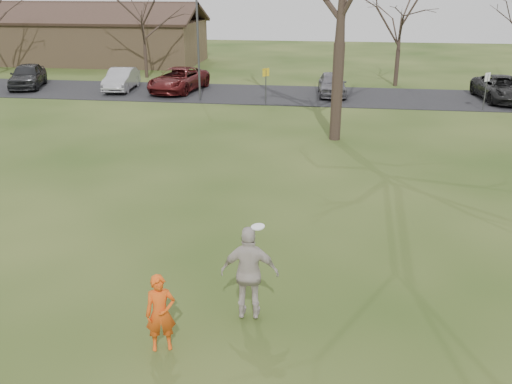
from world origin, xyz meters
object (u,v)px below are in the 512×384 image
player_defender (161,313)px  lamp_post (198,32)px  car_2 (179,80)px  building (86,40)px  car_6 (502,88)px  car_4 (332,84)px  car_1 (121,79)px  catching_play (250,273)px  car_0 (27,76)px

player_defender → lamp_post: size_ratio=0.25×
car_2 → building: size_ratio=0.26×
lamp_post → car_6: bearing=7.9°
car_4 → car_6: (9.95, -0.28, 0.01)m
car_4 → building: 25.24m
car_2 → car_4: car_2 is taller
car_1 → catching_play: 27.47m
car_4 → car_6: bearing=-5.1°
catching_play → building: (-20.37, 37.51, 0.82)m
car_2 → lamp_post: size_ratio=0.85×
car_2 → car_4: bearing=9.3°
car_0 → catching_play: bearing=-70.1°
catching_play → building: 42.69m
catching_play → building: building is taller
player_defender → catching_play: 1.93m
building → player_defender: bearing=-64.0°
player_defender → building: (-18.86, 38.67, 1.15)m
car_0 → car_4: 20.09m
car_6 → lamp_post: (-17.68, -2.44, 3.21)m
catching_play → car_2: bearing=108.8°
player_defender → lamp_post: 23.89m
player_defender → car_1: player_defender is taller
car_6 → lamp_post: bearing=-176.8°
player_defender → car_1: 27.90m
car_4 → building: bearing=146.1°
player_defender → catching_play: catching_play is taller
car_1 → catching_play: bearing=-69.1°
car_0 → lamp_post: size_ratio=0.74×
player_defender → car_0: 30.99m
building → car_2: bearing=-46.9°
car_6 → building: size_ratio=0.25×
car_1 → catching_play: catching_play is taller
car_0 → catching_play: 30.93m
player_defender → building: building is taller
catching_play → building: bearing=118.5°
car_2 → building: building is taller
lamp_post → catching_play: bearing=-73.9°
building → lamp_post: lamp_post is taller
car_4 → lamp_post: bearing=-164.0°
building → car_4: bearing=-30.4°
car_0 → car_6: car_0 is taller
building → car_6: bearing=-22.4°
lamp_post → car_4: bearing=19.4°
player_defender → car_2: player_defender is taller
lamp_post → building: bearing=132.1°
car_0 → lamp_post: lamp_post is taller
car_1 → catching_play: (12.21, -24.60, 0.37)m
car_1 → car_2: (3.80, 0.11, 0.04)m
car_0 → building: bearing=79.9°
car_2 → player_defender: bearing=-65.9°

